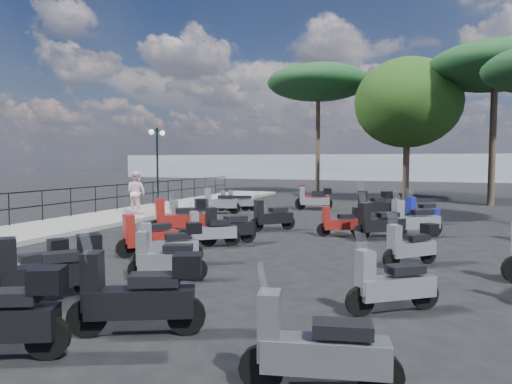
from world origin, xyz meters
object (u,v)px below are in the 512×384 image
at_px(scooter_16, 341,222).
at_px(pine_0, 496,66).
at_px(scooter_1, 26,269).
at_px(scooter_14, 166,259).
at_px(scooter_2, 148,237).
at_px(scooter_19, 316,350).
at_px(scooter_3, 188,217).
at_px(scooter_4, 219,203).
at_px(scooter_22, 413,221).
at_px(scooter_30, 139,295).
at_px(scooter_21, 379,223).
at_px(scooter_9, 227,228).
at_px(pedestrian_far, 136,192).
at_px(pine_1, 495,68).
at_px(scooter_15, 211,231).
at_px(scooter_23, 374,205).
at_px(scooter_31, 232,202).
at_px(scooter_29, 421,212).
at_px(pine_2, 318,83).
at_px(lamp_post_2, 157,161).
at_px(broadleaf_tree, 408,103).
at_px(scooter_11, 313,198).
at_px(scooter_20, 391,285).
at_px(scooter_27, 411,245).
at_px(scooter_7, 49,270).
at_px(scooter_5, 240,202).
at_px(scooter_8, 180,218).
at_px(scooter_13, 170,245).

xyz_separation_m(scooter_16, pine_0, (5.22, 12.14, 6.58)).
bearing_deg(scooter_1, scooter_14, -107.29).
distance_m(scooter_2, scooter_19, 7.37).
xyz_separation_m(scooter_3, scooter_4, (-1.11, 4.59, 0.03)).
xyz_separation_m(scooter_22, scooter_30, (-2.96, -9.47, 0.04)).
bearing_deg(scooter_21, scooter_19, 143.42).
bearing_deg(scooter_9, scooter_2, 97.41).
distance_m(pedestrian_far, pine_1, 18.82).
xyz_separation_m(scooter_15, pine_0, (8.13, 15.13, 6.59)).
xyz_separation_m(scooter_23, scooter_31, (-6.36, 0.13, -0.11)).
relative_size(scooter_23, scooter_29, 1.07).
height_order(scooter_14, pine_2, pine_2).
relative_size(scooter_19, scooter_30, 0.96).
height_order(lamp_post_2, broadleaf_tree, broadleaf_tree).
relative_size(scooter_15, pine_1, 0.15).
bearing_deg(scooter_22, scooter_14, 114.51).
bearing_deg(scooter_11, scooter_20, 177.54).
bearing_deg(scooter_3, scooter_1, 140.35).
relative_size(scooter_9, pine_2, 0.16).
bearing_deg(scooter_23, scooter_16, 132.24).
bearing_deg(scooter_11, scooter_16, 179.15).
relative_size(scooter_30, scooter_31, 1.18).
bearing_deg(scooter_21, scooter_31, 13.68).
relative_size(scooter_3, scooter_29, 1.00).
height_order(lamp_post_2, scooter_20, lamp_post_2).
bearing_deg(scooter_27, pedestrian_far, 18.95).
bearing_deg(scooter_14, scooter_3, 4.95).
xyz_separation_m(scooter_7, pine_2, (-1.64, 24.11, 6.84)).
relative_size(scooter_1, scooter_5, 0.97).
bearing_deg(scooter_20, scooter_8, 15.36).
bearing_deg(scooter_20, scooter_11, -19.00).
height_order(scooter_7, pine_2, pine_2).
distance_m(scooter_4, scooter_30, 13.76).
bearing_deg(scooter_4, pine_0, -70.83).
bearing_deg(scooter_13, scooter_22, -80.30).
xyz_separation_m(scooter_8, pine_1, (9.84, 14.49, 6.44)).
bearing_deg(scooter_2, scooter_21, -103.14).
distance_m(scooter_2, scooter_3, 3.99).
bearing_deg(scooter_2, scooter_3, -37.30).
xyz_separation_m(scooter_5, scooter_9, (3.07, -7.81, 0.05)).
bearing_deg(scooter_21, scooter_30, 126.97).
xyz_separation_m(scooter_8, scooter_30, (3.70, -7.12, -0.02)).
relative_size(lamp_post_2, scooter_11, 2.18).
bearing_deg(scooter_31, scooter_4, 152.74).
relative_size(scooter_8, scooter_20, 1.18).
relative_size(scooter_5, scooter_19, 0.88).
bearing_deg(scooter_23, scooter_19, 141.13).
xyz_separation_m(scooter_21, pine_2, (-5.92, 16.11, 6.89)).
relative_size(scooter_3, scooter_4, 0.76).
height_order(scooter_5, scooter_14, scooter_14).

